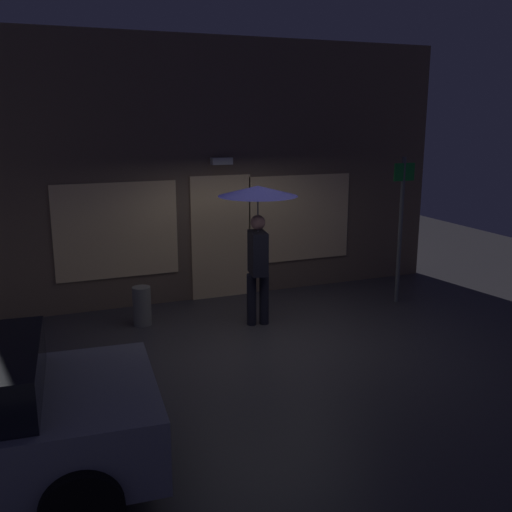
# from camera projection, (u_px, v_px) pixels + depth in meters

# --- Properties ---
(ground_plane) EXTENTS (18.00, 18.00, 0.00)m
(ground_plane) POSITION_uv_depth(u_px,v_px,m) (269.00, 337.00, 8.68)
(ground_plane) COLOR #38353A
(building_facade) EXTENTS (8.57, 0.48, 4.51)m
(building_facade) POSITION_uv_depth(u_px,v_px,m) (217.00, 173.00, 10.28)
(building_facade) COLOR brown
(building_facade) RESTS_ON ground
(person_with_umbrella) EXTENTS (1.21, 1.21, 2.19)m
(person_with_umbrella) POSITION_uv_depth(u_px,v_px,m) (258.00, 217.00, 8.83)
(person_with_umbrella) COLOR black
(person_with_umbrella) RESTS_ON ground
(street_sign_post) EXTENTS (0.40, 0.07, 2.53)m
(street_sign_post) POSITION_uv_depth(u_px,v_px,m) (401.00, 222.00, 10.02)
(street_sign_post) COLOR #595B60
(street_sign_post) RESTS_ON ground
(sidewalk_bollard) EXTENTS (0.28, 0.28, 0.62)m
(sidewalk_bollard) POSITION_uv_depth(u_px,v_px,m) (142.00, 306.00, 9.12)
(sidewalk_bollard) COLOR slate
(sidewalk_bollard) RESTS_ON ground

